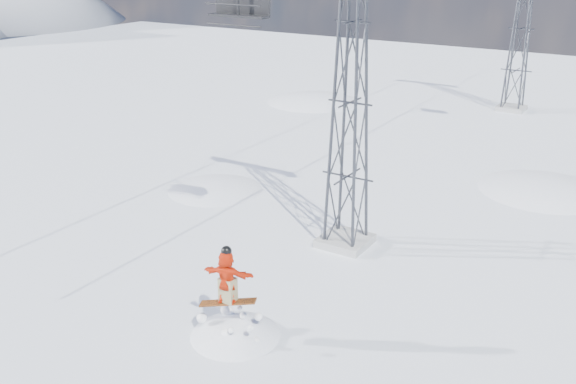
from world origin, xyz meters
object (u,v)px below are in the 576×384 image
Objects in this scene: lift_tower_near at (350,103)px; lift_tower_far at (521,29)px; snowboarder_jump at (237,381)px; lift_chair_near at (240,8)px.

lift_tower_near is 1.00× the size of lift_tower_far.
snowboarder_jump is 2.76× the size of lift_chair_near.
lift_tower_far is 32.92m from snowboarder_jump.
lift_tower_near and lift_tower_far have the same top height.
lift_tower_near is at bearing 57.02° from lift_chair_near.
lift_tower_near is 4.55× the size of lift_chair_near.
lift_tower_far is at bearing 85.57° from lift_chair_near.
lift_tower_near is at bearing -90.00° from lift_tower_far.
lift_tower_far is 1.65× the size of snowboarder_jump.
lift_tower_near reaches higher than lift_chair_near.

